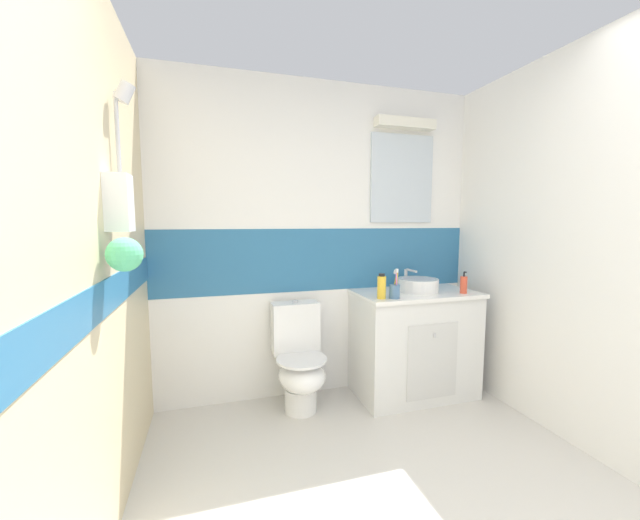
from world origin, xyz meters
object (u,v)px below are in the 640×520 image
toothbrush_cup (395,290)px  sink_basin (418,284)px  toilet (299,361)px  soap_dispenser (464,285)px  mouthwash_bottle (382,287)px

toothbrush_cup → sink_basin: bearing=32.2°
toilet → soap_dispenser: bearing=-9.0°
mouthwash_bottle → sink_basin: bearing=23.3°
soap_dispenser → toothbrush_cup: bearing=-178.3°
toothbrush_cup → mouthwash_bottle: (-0.10, 0.02, 0.03)m
sink_basin → soap_dispenser: 0.35m
sink_basin → toothbrush_cup: bearing=-147.8°
toilet → soap_dispenser: (1.27, -0.20, 0.55)m
toilet → toothbrush_cup: toothbrush_cup is taller
mouthwash_bottle → soap_dispenser: bearing=-0.2°
toothbrush_cup → soap_dispenser: 0.61m
sink_basin → mouthwash_bottle: 0.44m
toothbrush_cup → soap_dispenser: (0.61, 0.02, 0.01)m
sink_basin → toilet: sink_basin is taller
toilet → mouthwash_bottle: size_ratio=4.36×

